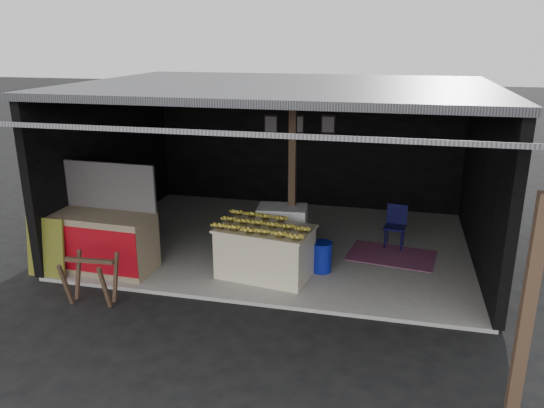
% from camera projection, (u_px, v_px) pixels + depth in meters
% --- Properties ---
extents(ground, '(80.00, 80.00, 0.00)m').
position_uv_depth(ground, '(246.00, 305.00, 7.84)').
color(ground, black).
rests_on(ground, ground).
extents(concrete_slab, '(7.00, 5.00, 0.06)m').
position_uv_depth(concrete_slab, '(282.00, 243.00, 10.15)').
color(concrete_slab, gray).
rests_on(concrete_slab, ground).
extents(shophouse, '(7.40, 7.29, 3.02)m').
position_uv_depth(shophouse, '(287.00, 133.00, 9.82)').
color(shophouse, black).
rests_on(shophouse, ground).
extents(banana_table, '(1.62, 1.14, 0.83)m').
position_uv_depth(banana_table, '(265.00, 252.00, 8.57)').
color(banana_table, silver).
rests_on(banana_table, concrete_slab).
extents(banana_pile, '(1.49, 1.03, 0.16)m').
position_uv_depth(banana_pile, '(265.00, 223.00, 8.42)').
color(banana_pile, yellow).
rests_on(banana_pile, banana_table).
extents(white_crate, '(0.89, 0.65, 0.93)m').
position_uv_depth(white_crate, '(282.00, 232.00, 9.28)').
color(white_crate, white).
rests_on(white_crate, concrete_slab).
extents(neighbor_stall, '(1.74, 0.84, 1.76)m').
position_uv_depth(neighbor_stall, '(103.00, 239.00, 8.78)').
color(neighbor_stall, '#998466').
rests_on(neighbor_stall, concrete_slab).
extents(green_signboard, '(0.66, 0.17, 0.98)m').
position_uv_depth(green_signboard, '(46.00, 248.00, 8.53)').
color(green_signboard, black).
rests_on(green_signboard, concrete_slab).
extents(sawhorse, '(0.75, 0.69, 0.73)m').
position_uv_depth(sawhorse, '(91.00, 276.00, 7.74)').
color(sawhorse, '#4D3426').
rests_on(sawhorse, ground).
extents(water_barrel, '(0.33, 0.33, 0.48)m').
position_uv_depth(water_barrel, '(322.00, 258.00, 8.77)').
color(water_barrel, '#0D1A98').
rests_on(water_barrel, concrete_slab).
extents(plastic_chair, '(0.42, 0.42, 0.79)m').
position_uv_depth(plastic_chair, '(396.00, 222.00, 9.78)').
color(plastic_chair, '#090935').
rests_on(plastic_chair, concrete_slab).
extents(magenta_rug, '(1.63, 1.20, 0.01)m').
position_uv_depth(magenta_rug, '(392.00, 255.00, 9.46)').
color(magenta_rug, '#761A5A').
rests_on(magenta_rug, concrete_slab).
extents(picture_frames, '(1.62, 0.04, 0.46)m').
position_uv_depth(picture_frames, '(298.00, 124.00, 11.84)').
color(picture_frames, black).
rests_on(picture_frames, shophouse).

